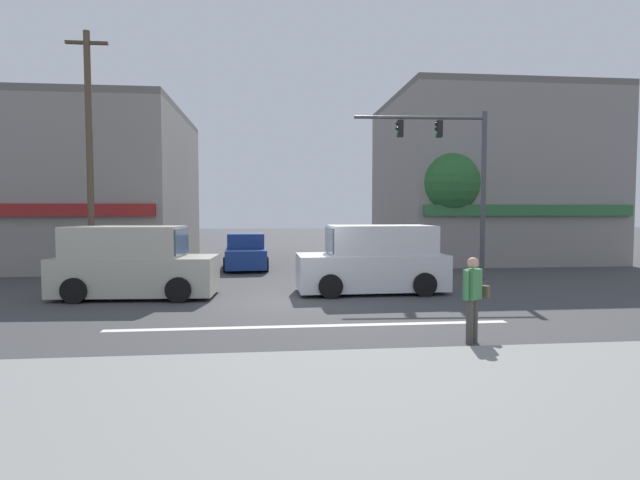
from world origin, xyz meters
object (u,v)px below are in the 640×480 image
Objects in this scene: traffic_light_mast at (458,167)px; utility_pole_near_left at (90,155)px; pedestrian_foreground_with_bag at (473,294)px; sedan_parked_curbside at (246,253)px; street_tree at (447,184)px; van_crossing_leftbound at (133,264)px; van_waiting_far at (374,261)px.

utility_pole_near_left is at bearing 178.70° from traffic_light_mast.
utility_pole_near_left reaches higher than pedestrian_foreground_with_bag.
sedan_parked_curbside is at bearing 110.65° from pedestrian_foreground_with_bag.
utility_pole_near_left reaches higher than traffic_light_mast.
street_tree is 13.82m from pedestrian_foreground_with_bag.
utility_pole_near_left is at bearing 126.22° from van_crossing_leftbound.
van_crossing_leftbound is 2.81× the size of pedestrian_foreground_with_bag.
van_waiting_far is at bearing -125.45° from street_tree.
street_tree is at bearing 54.55° from van_waiting_far.
van_crossing_leftbound is 7.75m from sedan_parked_curbside.
street_tree is at bearing -1.49° from sedan_parked_curbside.
sedan_parked_curbside is (-7.93, 4.51, -3.46)m from traffic_light_mast.
street_tree reaches higher than van_crossing_leftbound.
van_crossing_leftbound reaches higher than pedestrian_foreground_with_bag.
street_tree is 3.17× the size of pedestrian_foreground_with_bag.
pedestrian_foreground_with_bag is at bearing -84.11° from van_waiting_far.
van_waiting_far reaches higher than pedestrian_foreground_with_bag.
van_waiting_far is (-3.63, -2.48, -3.17)m from traffic_light_mast.
traffic_light_mast is (13.06, -0.30, -0.32)m from utility_pole_near_left.
utility_pole_near_left is 5.21× the size of pedestrian_foreground_with_bag.
sedan_parked_curbside is 14.01m from pedestrian_foreground_with_bag.
van_crossing_leftbound is at bearing -53.78° from utility_pole_near_left.
traffic_light_mast is 9.76m from sedan_parked_curbside.
traffic_light_mast is 1.34× the size of van_waiting_far.
traffic_light_mast is 1.32× the size of van_crossing_leftbound.
street_tree is 1.13× the size of van_crossing_leftbound.
van_crossing_leftbound is 9.90m from pedestrian_foreground_with_bag.
utility_pole_near_left reaches higher than van_waiting_far.
sedan_parked_curbside is at bearing 39.43° from utility_pole_near_left.
van_waiting_far is (7.28, 0.17, 0.00)m from van_crossing_leftbound.
sedan_parked_curbside is 2.50× the size of pedestrian_foreground_with_bag.
traffic_light_mast reaches higher than van_crossing_leftbound.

